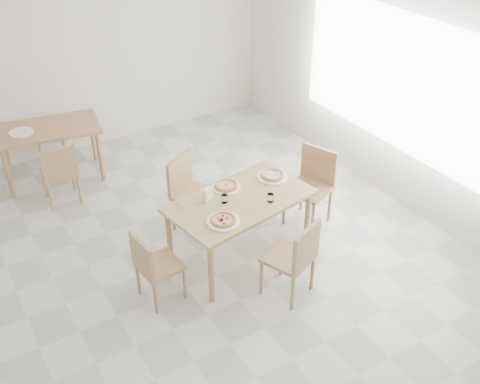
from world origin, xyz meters
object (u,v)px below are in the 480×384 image
chair_south (295,255)px  pizza_mushroom (272,175)px  main_table (240,206)px  tumbler_b (224,199)px  plate_mushroom (272,177)px  plate_margherita (226,187)px  pizza_margherita (226,185)px  chair_north (189,188)px  chair_back_n (48,124)px  napkin_holder (208,195)px  tumbler_a (270,198)px  plate_pepperoni (223,222)px  chair_west (153,264)px  plate_empty (21,132)px  chair_east (313,181)px  chair_back_s (60,170)px  second_table (49,134)px  pizza_pepperoni (223,220)px

chair_south → pizza_mushroom: bearing=-133.2°
main_table → chair_south: (0.13, -0.80, -0.16)m
chair_south → tumbler_b: 0.93m
plate_mushroom → tumbler_b: bearing=-168.3°
plate_margherita → tumbler_b: 0.27m
pizza_margherita → pizza_mushroom: same height
chair_north → pizza_margherita: bearing=-101.4°
pizza_margherita → chair_back_n: pizza_margherita is taller
pizza_margherita → napkin_holder: size_ratio=2.16×
chair_north → pizza_mushroom: 0.99m
plate_margherita → chair_south: bearing=-82.0°
tumbler_a → plate_pepperoni: bearing=-174.2°
main_table → pizza_mushroom: bearing=9.4°
chair_north → napkin_holder: (-0.10, -0.66, 0.31)m
chair_west → plate_empty: size_ratio=2.70×
tumbler_b → chair_back_n: size_ratio=0.11×
chair_east → plate_margherita: 1.13m
chair_south → chair_back_s: (-1.45, 2.82, -0.02)m
chair_north → plate_margherita: bearing=-101.4°
pizza_margherita → second_table: size_ratio=0.22×
chair_north → tumbler_b: chair_north is taller
main_table → pizza_margherita: size_ratio=5.17×
chair_west → pizza_pepperoni: bearing=-105.9°
plate_pepperoni → tumbler_a: 0.60m
pizza_pepperoni → chair_back_n: bearing=101.0°
plate_margherita → napkin_holder: (-0.28, -0.10, 0.06)m
pizza_margherita → chair_back_s: chair_back_s is taller
pizza_pepperoni → tumbler_a: (0.59, 0.06, 0.01)m
pizza_margherita → plate_empty: bearing=122.1°
chair_south → plate_empty: bearing=-85.7°
pizza_margherita → plate_mushroom: bearing=-8.4°
plate_pepperoni → chair_east: bearing=16.2°
napkin_holder → second_table: 2.71m
chair_north → plate_margherita: chair_north is taller
second_table → napkin_holder: bearing=-59.9°
plate_margherita → second_table: plate_margherita is taller
plate_pepperoni → chair_back_n: (-0.72, 3.70, -0.31)m
chair_south → pizza_pepperoni: chair_south is taller
chair_east → plate_margherita: size_ratio=2.99×
chair_north → chair_back_s: bearing=103.8°
pizza_margherita → chair_back_s: 2.21m
chair_north → second_table: size_ratio=0.64×
chair_back_s → chair_west: bearing=101.2°
chair_back_n → chair_back_s: bearing=-86.8°
chair_back_s → plate_margherita: bearing=131.1°
tumbler_a → chair_west: bearing=177.2°
main_table → second_table: (-1.23, 2.69, -0.02)m
pizza_pepperoni → chair_back_n: pizza_pepperoni is taller
chair_south → chair_east: (0.95, 0.95, 0.03)m
tumbler_b → chair_west: bearing=-169.3°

